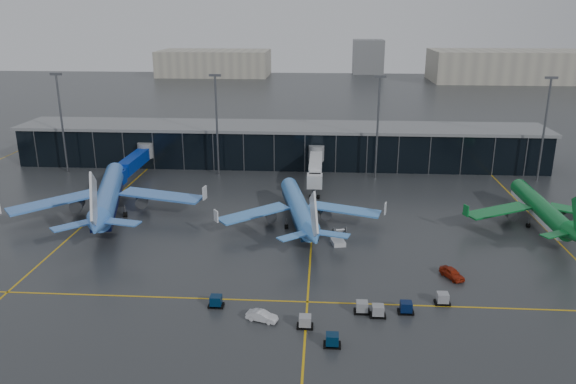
# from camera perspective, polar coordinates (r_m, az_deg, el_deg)

# --- Properties ---
(ground) EXTENTS (600.00, 600.00, 0.00)m
(ground) POSITION_cam_1_polar(r_m,az_deg,el_deg) (96.92, -3.68, -6.60)
(ground) COLOR #282B2D
(ground) RESTS_ON ground
(terminal_pier) EXTENTS (142.00, 17.00, 10.70)m
(terminal_pier) POSITION_cam_1_polar(r_m,az_deg,el_deg) (153.85, -0.78, 4.87)
(terminal_pier) COLOR black
(terminal_pier) RESTS_ON ground
(jet_bridges) EXTENTS (94.00, 27.50, 7.20)m
(jet_bridges) POSITION_cam_1_polar(r_m,az_deg,el_deg) (143.09, -15.53, 2.85)
(jet_bridges) COLOR #595B60
(jet_bridges) RESTS_ON ground
(flood_masts) EXTENTS (203.00, 0.50, 25.50)m
(flood_masts) POSITION_cam_1_polar(r_m,az_deg,el_deg) (140.07, 0.87, 7.08)
(flood_masts) COLOR #595B60
(flood_masts) RESTS_ON ground
(distant_hangars) EXTENTS (260.00, 71.00, 22.00)m
(distant_hangars) POSITION_cam_1_polar(r_m,az_deg,el_deg) (360.85, 10.06, 12.67)
(distant_hangars) COLOR #B2AD99
(distant_hangars) RESTS_ON ground
(taxi_lines) EXTENTS (220.00, 120.00, 0.02)m
(taxi_lines) POSITION_cam_1_polar(r_m,az_deg,el_deg) (105.93, 2.44, -4.37)
(taxi_lines) COLOR gold
(taxi_lines) RESTS_ON ground
(airliner_arkefly) EXTENTS (51.07, 54.96, 14.09)m
(airliner_arkefly) POSITION_cam_1_polar(r_m,az_deg,el_deg) (119.91, -17.89, 1.00)
(airliner_arkefly) COLOR #407BD4
(airliner_arkefly) RESTS_ON ground
(airliner_klm_near) EXTENTS (40.28, 43.94, 11.73)m
(airliner_klm_near) POSITION_cam_1_polar(r_m,az_deg,el_deg) (108.87, 1.07, -0.44)
(airliner_klm_near) COLOR #458CE3
(airliner_klm_near) RESTS_ON ground
(airliner_aer_lingus) EXTENTS (32.47, 36.94, 11.31)m
(airliner_aer_lingus) POSITION_cam_1_polar(r_m,az_deg,el_deg) (119.66, 24.38, -0.49)
(airliner_aer_lingus) COLOR #0C6D2C
(airliner_aer_lingus) RESTS_ON ground
(baggage_carts) EXTENTS (34.53, 13.28, 1.70)m
(baggage_carts) POSITION_cam_1_polar(r_m,az_deg,el_deg) (79.09, 6.24, -12.08)
(baggage_carts) COLOR black
(baggage_carts) RESTS_ON ground
(mobile_airstair) EXTENTS (2.89, 3.62, 3.45)m
(mobile_airstair) POSITION_cam_1_polar(r_m,az_deg,el_deg) (101.90, 5.10, -4.90)
(mobile_airstair) COLOR silver
(mobile_airstair) RESTS_ON ground
(service_van_red) EXTENTS (3.78, 5.07, 1.61)m
(service_van_red) POSITION_cam_1_polar(r_m,az_deg,el_deg) (92.90, 16.32, -7.92)
(service_van_red) COLOR maroon
(service_van_red) RESTS_ON ground
(service_van_white) EXTENTS (4.58, 2.70, 1.43)m
(service_van_white) POSITION_cam_1_polar(r_m,az_deg,el_deg) (78.01, -2.67, -12.48)
(service_van_white) COLOR silver
(service_van_white) RESTS_ON ground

